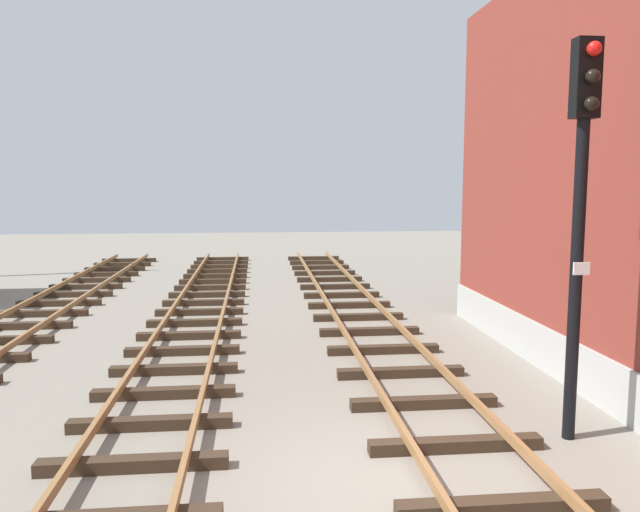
{
  "coord_description": "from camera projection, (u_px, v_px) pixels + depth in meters",
  "views": [
    {
      "loc": [
        -1.59,
        -7.26,
        3.78
      ],
      "look_at": [
        -0.15,
        6.68,
        2.11
      ],
      "focal_mm": 34.53,
      "sensor_mm": 36.0,
      "label": 1
    }
  ],
  "objects": [
    {
      "name": "ground_plane",
      "position": [
        386.0,
        483.0,
        7.78
      ],
      "size": [
        80.0,
        80.0,
        0.0
      ],
      "primitive_type": "plane",
      "color": "gray"
    },
    {
      "name": "track_near_building",
      "position": [
        477.0,
        469.0,
        7.88
      ],
      "size": [
        2.5,
        47.07,
        0.32
      ],
      "color": "#38281C",
      "rests_on": "ground"
    },
    {
      "name": "track_centre",
      "position": [
        122.0,
        487.0,
        7.43
      ],
      "size": [
        2.5,
        47.07,
        0.32
      ],
      "color": "#38281C",
      "rests_on": "ground"
    },
    {
      "name": "signal_mast",
      "position": [
        581.0,
        195.0,
        8.73
      ],
      "size": [
        0.36,
        0.4,
        5.78
      ],
      "color": "black",
      "rests_on": "ground"
    }
  ]
}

